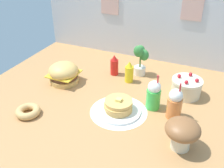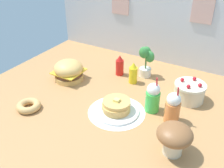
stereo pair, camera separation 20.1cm
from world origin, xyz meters
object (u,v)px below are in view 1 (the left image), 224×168
(burger, at_px, (64,73))
(pancake_stack, at_px, (118,107))
(layer_cake, at_px, (186,87))
(mustard_bottle, at_px, (129,72))
(donut_pink_glaze, at_px, (28,111))
(potted_plant, at_px, (140,59))
(mushroom_stool, at_px, (182,132))
(ketchup_bottle, at_px, (114,65))
(orange_float_cup, at_px, (175,104))
(cream_soda_cup, at_px, (154,95))

(burger, distance_m, pancake_stack, 0.71)
(layer_cake, distance_m, mustard_bottle, 0.55)
(burger, relative_size, mustard_bottle, 1.33)
(donut_pink_glaze, distance_m, potted_plant, 1.18)
(donut_pink_glaze, distance_m, mushroom_stool, 1.20)
(mustard_bottle, bearing_deg, potted_plant, 74.27)
(ketchup_bottle, distance_m, donut_pink_glaze, 0.97)
(layer_cake, height_order, orange_float_cup, orange_float_cup)
(burger, bearing_deg, mushroom_stool, -19.75)
(pancake_stack, height_order, cream_soda_cup, cream_soda_cup)
(burger, bearing_deg, orange_float_cup, -6.06)
(burger, height_order, potted_plant, potted_plant)
(mushroom_stool, bearing_deg, mustard_bottle, 132.26)
(ketchup_bottle, distance_m, mushroom_stool, 1.13)
(pancake_stack, bearing_deg, potted_plant, 93.84)
(mustard_bottle, distance_m, orange_float_cup, 0.64)
(mushroom_stool, bearing_deg, pancake_stack, 159.69)
(cream_soda_cup, bearing_deg, layer_cake, 54.07)
(potted_plant, bearing_deg, mustard_bottle, -105.73)
(ketchup_bottle, xyz_separation_m, donut_pink_glaze, (-0.37, -0.90, -0.07))
(potted_plant, xyz_separation_m, mushroom_stool, (0.58, -0.88, -0.04))
(mushroom_stool, bearing_deg, donut_pink_glaze, -173.98)
(cream_soda_cup, xyz_separation_m, orange_float_cup, (0.18, -0.05, 0.00))
(layer_cake, bearing_deg, donut_pink_glaze, -144.26)
(burger, xyz_separation_m, pancake_stack, (0.67, -0.23, -0.05))
(cream_soda_cup, distance_m, orange_float_cup, 0.19)
(ketchup_bottle, bearing_deg, mustard_bottle, -22.24)
(ketchup_bottle, xyz_separation_m, mushroom_stool, (0.82, -0.77, 0.04))
(pancake_stack, bearing_deg, mustard_bottle, 100.89)
(mustard_bottle, relative_size, cream_soda_cup, 0.67)
(mustard_bottle, bearing_deg, donut_pink_glaze, -124.07)
(donut_pink_glaze, relative_size, mushroom_stool, 0.85)
(cream_soda_cup, bearing_deg, orange_float_cup, -16.33)
(burger, relative_size, mushroom_stool, 1.21)
(cream_soda_cup, height_order, potted_plant, potted_plant)
(pancake_stack, distance_m, potted_plant, 0.69)
(ketchup_bottle, distance_m, orange_float_cup, 0.84)
(cream_soda_cup, height_order, donut_pink_glaze, cream_soda_cup)
(burger, distance_m, mushroom_stool, 1.28)
(pancake_stack, xyz_separation_m, mushroom_stool, (0.54, -0.20, 0.09))
(ketchup_bottle, relative_size, mustard_bottle, 1.00)
(cream_soda_cup, relative_size, orange_float_cup, 1.00)
(orange_float_cup, bearing_deg, potted_plant, 129.85)
(burger, bearing_deg, potted_plant, 35.42)
(mustard_bottle, bearing_deg, layer_cake, -2.68)
(mustard_bottle, relative_size, potted_plant, 0.66)
(cream_soda_cup, distance_m, potted_plant, 0.58)
(potted_plant, relative_size, mushroom_stool, 1.39)
(mustard_bottle, height_order, orange_float_cup, orange_float_cup)
(pancake_stack, xyz_separation_m, layer_cake, (0.46, 0.47, 0.03))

